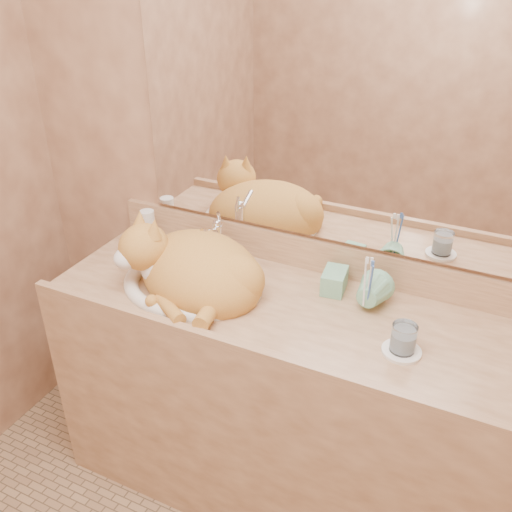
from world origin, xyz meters
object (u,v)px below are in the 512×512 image
at_px(sink_basin, 191,267).
at_px(soap_dispenser, 332,277).
at_px(vanity_counter, 283,405).
at_px(cat, 192,266).
at_px(water_glass, 404,338).
at_px(toothbrush_cup, 366,300).

bearing_deg(sink_basin, soap_dispenser, 6.24).
xyz_separation_m(sink_basin, soap_dispenser, (0.45, 0.13, 0.01)).
xyz_separation_m(vanity_counter, cat, (-0.33, -0.03, 0.51)).
relative_size(soap_dispenser, water_glass, 1.95).
height_order(sink_basin, toothbrush_cup, sink_basin).
distance_m(cat, water_glass, 0.72).
distance_m(sink_basin, toothbrush_cup, 0.58).
height_order(soap_dispenser, toothbrush_cup, soap_dispenser).
bearing_deg(soap_dispenser, toothbrush_cup, -22.63).
height_order(vanity_counter, water_glass, water_glass).
xyz_separation_m(cat, water_glass, (0.72, -0.04, -0.03)).
distance_m(soap_dispenser, toothbrush_cup, 0.13).
bearing_deg(cat, toothbrush_cup, 30.99).
xyz_separation_m(sink_basin, toothbrush_cup, (0.58, 0.10, -0.02)).
height_order(vanity_counter, soap_dispenser, soap_dispenser).
height_order(sink_basin, soap_dispenser, soap_dispenser).
bearing_deg(soap_dispenser, sink_basin, -170.82).
bearing_deg(cat, soap_dispenser, 38.03).
relative_size(cat, toothbrush_cup, 4.18).
xyz_separation_m(vanity_counter, sink_basin, (-0.34, -0.02, 0.50)).
xyz_separation_m(vanity_counter, toothbrush_cup, (0.23, 0.08, 0.48)).
relative_size(vanity_counter, soap_dispenser, 9.62).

